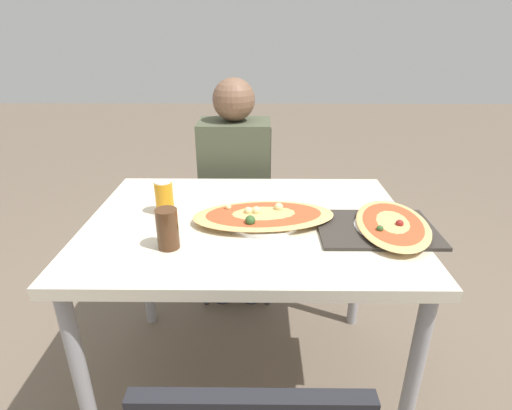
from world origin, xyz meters
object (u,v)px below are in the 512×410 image
Objects in this scene: dining_table at (249,239)px; soda_can at (164,198)px; chair_far_seated at (237,204)px; pizza_main at (263,216)px; drink_glass at (167,229)px; pizza_second at (392,225)px; person_seated at (235,178)px.

dining_table is 0.35m from soda_can.
chair_far_seated is at bearing 96.41° from dining_table.
chair_far_seated is 0.84m from pizza_main.
chair_far_seated is 1.04m from drink_glass.
dining_table is 0.79m from chair_far_seated.
pizza_main is 1.22× the size of pizza_second.
drink_glass is (-0.30, -0.19, 0.04)m from pizza_main.
soda_can is at bearing 169.08° from pizza_main.
dining_table is at bearing 39.43° from drink_glass.
drink_glass is 0.75m from pizza_second.
pizza_second is at bearing -8.25° from pizza_main.
pizza_main is 4.01× the size of drink_glass.
person_seated is 2.79× the size of pizza_second.
dining_table is 0.12m from pizza_main.
drink_glass reaches higher than pizza_second.
dining_table is 2.70× the size of pizza_second.
chair_far_seated reaches higher than dining_table.
soda_can is (-0.37, 0.07, 0.04)m from pizza_main.
chair_far_seated is at bearing -90.00° from person_seated.
person_seated is at bearing 97.57° from dining_table.
drink_glass is at bearing -140.57° from dining_table.
person_seated is (0.00, -0.12, 0.20)m from chair_far_seated.
chair_far_seated reaches higher than pizza_second.
soda_can reaches higher than dining_table.
pizza_main is 4.21× the size of soda_can.
soda_can reaches higher than pizza_second.
pizza_main is at bearing 101.98° from person_seated.
pizza_second is (0.81, -0.13, -0.04)m from soda_can.
pizza_second is (0.58, -0.84, 0.29)m from chair_far_seated.
chair_far_seated is 0.82m from soda_can.
pizza_second is at bearing 124.58° from chair_far_seated.
soda_can is 0.27m from drink_glass.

